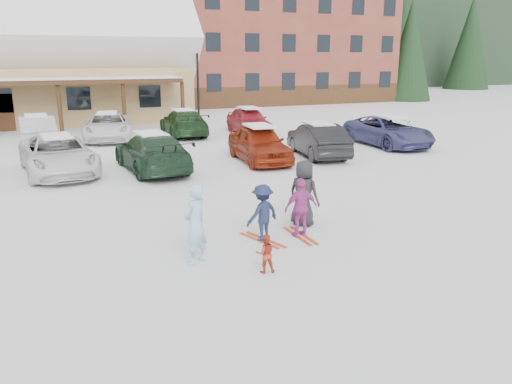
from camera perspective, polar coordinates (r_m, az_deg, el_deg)
name	(u,v)px	position (r m, az deg, el deg)	size (l,w,h in m)	color
ground	(261,245)	(11.78, 0.53, -6.02)	(160.00, 160.00, 0.00)	white
alpine_hotel	(242,11)	(51.75, -1.63, 19.96)	(31.48, 14.01, 21.48)	brown
lamp_post	(197,67)	(35.72, -6.71, 13.98)	(0.50, 0.25, 6.41)	black
conifer_1	(410,37)	(54.36, 17.23, 16.58)	(4.84, 4.84, 11.22)	black
conifer_3	(147,49)	(55.08, -12.34, 15.68)	(3.96, 3.96, 9.18)	black
conifer_4	(363,39)	(67.99, 12.17, 16.72)	(5.06, 5.06, 11.73)	black
adult_skier	(195,224)	(10.53, -6.96, -3.68)	(0.64, 0.42, 1.75)	#98C3D7
toddler_red	(265,253)	(10.18, 1.08, -7.03)	(0.40, 0.31, 0.82)	#AE3322
child_navy	(262,213)	(11.80, 0.74, -2.42)	(0.90, 0.52, 1.39)	#171F3B
skis_child_navy	(262,240)	(12.02, 0.73, -5.51)	(0.20, 1.40, 0.03)	#C23B1B
child_magenta	(301,208)	(12.12, 5.17, -1.80)	(0.86, 0.36, 1.47)	#B13891
skis_child_magenta	(300,236)	(12.35, 5.09, -5.00)	(0.20, 1.40, 0.03)	#C23B1B
bystander_dark	(304,193)	(12.93, 5.47, -0.13)	(0.85, 0.55, 1.73)	black
parked_car_2	(58,155)	(20.15, -21.69, 3.97)	(2.40, 5.21, 1.45)	white
parked_car_3	(152,152)	(19.64, -11.80, 4.47)	(2.05, 5.04, 1.46)	#1C3622
parked_car_4	(259,144)	(21.01, 0.35, 5.55)	(1.79, 4.46, 1.52)	maroon
parked_car_5	(318,140)	(22.30, 7.07, 5.92)	(1.55, 4.44, 1.46)	black
parked_car_6	(388,131)	(25.77, 14.87, 6.74)	(2.39, 5.19, 1.44)	#3C3F70
parked_car_9	(37,130)	(27.21, -23.72, 6.46)	(1.59, 4.55, 1.50)	silver
parked_car_10	(108,126)	(27.89, -16.57, 7.22)	(2.38, 5.17, 1.44)	white
parked_car_11	(183,123)	(28.49, -8.29, 7.84)	(2.02, 4.96, 1.44)	#1B391B
parked_car_12	(249,121)	(28.91, -0.81, 8.15)	(1.76, 4.38, 1.49)	#A92631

